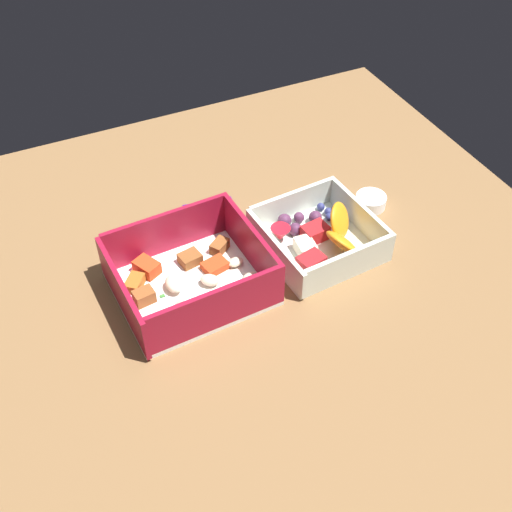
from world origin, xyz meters
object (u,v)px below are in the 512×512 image
object	(u,v)px
pasta_container	(190,277)
candy_bar	(209,209)
fruit_bowl	(318,237)
paper_cup_liner	(371,201)

from	to	relation	value
pasta_container	candy_bar	world-z (taller)	pasta_container
pasta_container	candy_bar	xyz separation A→B (cm)	(7.52, 12.49, -1.49)
candy_bar	fruit_bowl	bearing A→B (deg)	-50.41
pasta_container	fruit_bowl	bearing A→B (deg)	-3.23
pasta_container	candy_bar	distance (cm)	14.65
pasta_container	fruit_bowl	xyz separation A→B (cm)	(17.89, -0.06, -0.34)
candy_bar	paper_cup_liner	distance (cm)	22.89
fruit_bowl	candy_bar	size ratio (longest dim) A/B	2.15
fruit_bowl	paper_cup_liner	world-z (taller)	fruit_bowl
candy_bar	paper_cup_liner	xyz separation A→B (cm)	(21.27, -8.46, 0.28)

